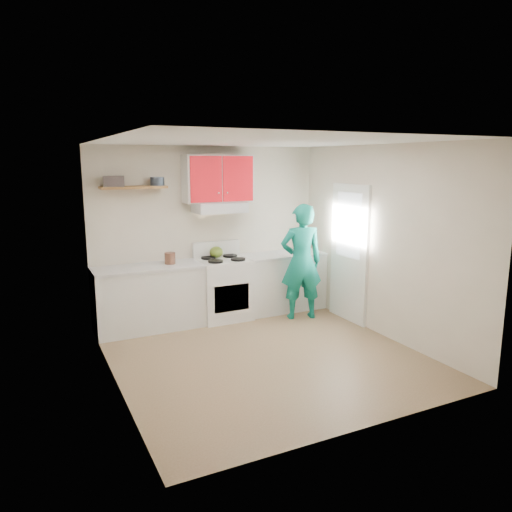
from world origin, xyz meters
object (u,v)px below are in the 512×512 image
tin (157,181)px  kettle (216,252)px  person (301,262)px  stove (223,289)px  crock (170,259)px

tin → kettle: tin is taller
tin → person: 2.42m
stove → crock: size_ratio=4.95×
stove → person: person is taller
stove → kettle: kettle is taller
crock → person: 1.96m
crock → stove: bearing=-2.9°
stove → tin: size_ratio=4.69×
kettle → stove: bearing=-77.8°
stove → tin: bearing=171.3°
person → crock: bearing=-0.6°
stove → kettle: size_ratio=4.50×
kettle → crock: 0.78m
crock → kettle: bearing=10.1°
kettle → crock: (-0.77, -0.14, -0.01)m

